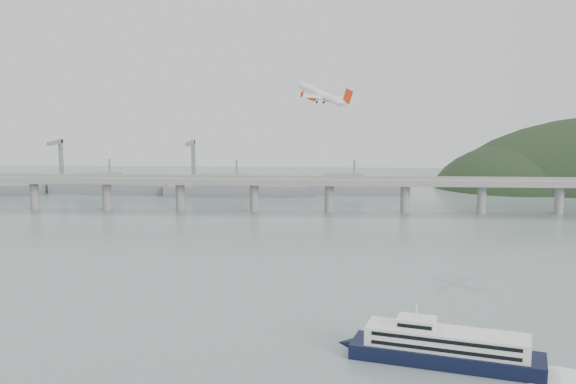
{
  "coord_description": "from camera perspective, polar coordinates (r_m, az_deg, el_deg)",
  "views": [
    {
      "loc": [
        15.21,
        -241.68,
        82.76
      ],
      "look_at": [
        0.0,
        55.0,
        36.0
      ],
      "focal_mm": 42.0,
      "sensor_mm": 36.0,
      "label": 1
    }
  ],
  "objects": [
    {
      "name": "distant_fleet",
      "position": [
        540.15,
        -15.51,
        0.47
      ],
      "size": [
        453.0,
        60.9,
        40.0
      ],
      "color": "slate",
      "rests_on": "ground"
    },
    {
      "name": "bridge",
      "position": [
        446.76,
        0.8,
        0.56
      ],
      "size": [
        800.0,
        22.0,
        23.9
      ],
      "color": "gray",
      "rests_on": "ground"
    },
    {
      "name": "ground",
      "position": [
        255.91,
        -0.64,
        -9.92
      ],
      "size": [
        900.0,
        900.0,
        0.0
      ],
      "primitive_type": "plane",
      "color": "slate",
      "rests_on": "ground"
    },
    {
      "name": "airliner",
      "position": [
        311.14,
        2.92,
        8.2
      ],
      "size": [
        28.29,
        27.33,
        13.49
      ],
      "rotation": [
        0.05,
        -0.32,
        2.4
      ],
      "color": "white",
      "rests_on": "ground"
    },
    {
      "name": "ferry",
      "position": [
        213.42,
        13.25,
        -12.72
      ],
      "size": [
        92.16,
        35.86,
        17.77
      ],
      "rotation": [
        0.0,
        0.0,
        -0.28
      ],
      "color": "black",
      "rests_on": "ground"
    }
  ]
}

